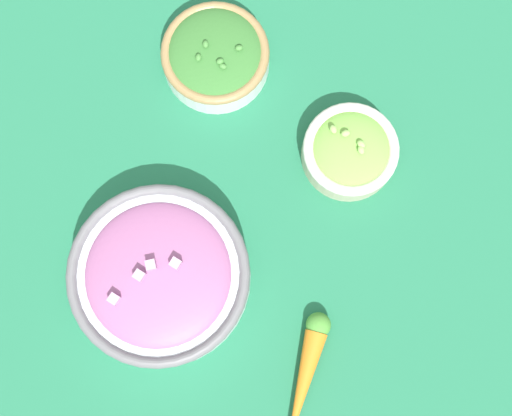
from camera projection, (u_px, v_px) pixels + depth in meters
The scene contains 5 objects.
ground_plane at pixel (256, 212), 0.83m from camera, with size 3.00×3.00×0.00m, color #23704C.
bowl_red_onion at pixel (160, 276), 0.78m from camera, with size 0.20×0.20×0.07m.
bowl_lettuce at pixel (350, 151), 0.82m from camera, with size 0.11×0.11×0.05m.
bowl_broccoli at pixel (215, 56), 0.84m from camera, with size 0.13×0.13×0.06m.
loose_carrot at pixel (305, 377), 0.78m from camera, with size 0.16×0.04×0.03m.
Camera 1 is at (0.14, 0.02, 0.82)m, focal length 50.00 mm.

